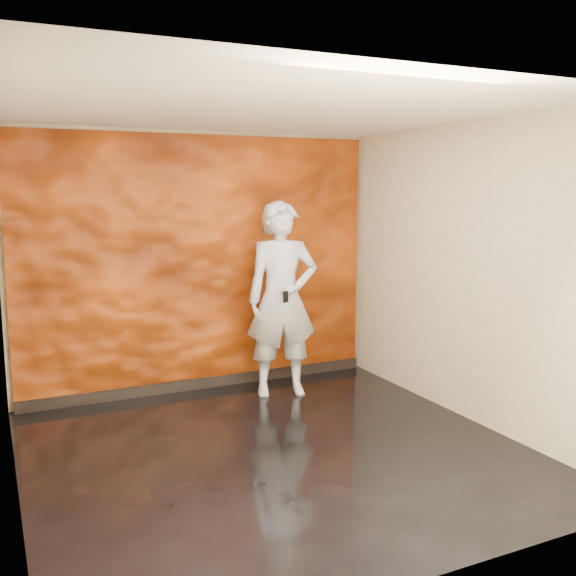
{
  "coord_description": "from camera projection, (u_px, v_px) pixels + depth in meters",
  "views": [
    {
      "loc": [
        -2.1,
        -4.67,
        2.19
      ],
      "look_at": [
        0.65,
        1.12,
        1.19
      ],
      "focal_mm": 40.0,
      "sensor_mm": 36.0,
      "label": 1
    }
  ],
  "objects": [
    {
      "name": "baseboard",
      "position": [
        205.0,
        383.0,
        7.1
      ],
      "size": [
        3.9,
        0.04,
        0.12
      ],
      "primitive_type": "cube",
      "color": "black",
      "rests_on": "ground"
    },
    {
      "name": "room",
      "position": [
        275.0,
        287.0,
        5.18
      ],
      "size": [
        4.02,
        4.02,
        2.81
      ],
      "color": "black",
      "rests_on": "ground"
    },
    {
      "name": "man",
      "position": [
        282.0,
        299.0,
        6.78
      ],
      "size": [
        0.85,
        0.66,
        2.06
      ],
      "primitive_type": "imported",
      "rotation": [
        0.0,
        0.0,
        -0.24
      ],
      "color": "#9DA1AB",
      "rests_on": "ground"
    },
    {
      "name": "feature_wall",
      "position": [
        201.0,
        264.0,
        6.94
      ],
      "size": [
        3.9,
        0.06,
        2.75
      ],
      "primitive_type": "cube",
      "color": "#CB500D",
      "rests_on": "ground"
    },
    {
      "name": "phone",
      "position": [
        286.0,
        297.0,
        6.47
      ],
      "size": [
        0.06,
        0.03,
        0.12
      ],
      "primitive_type": "cube",
      "rotation": [
        0.0,
        0.0,
        0.37
      ],
      "color": "black",
      "rests_on": "man"
    }
  ]
}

